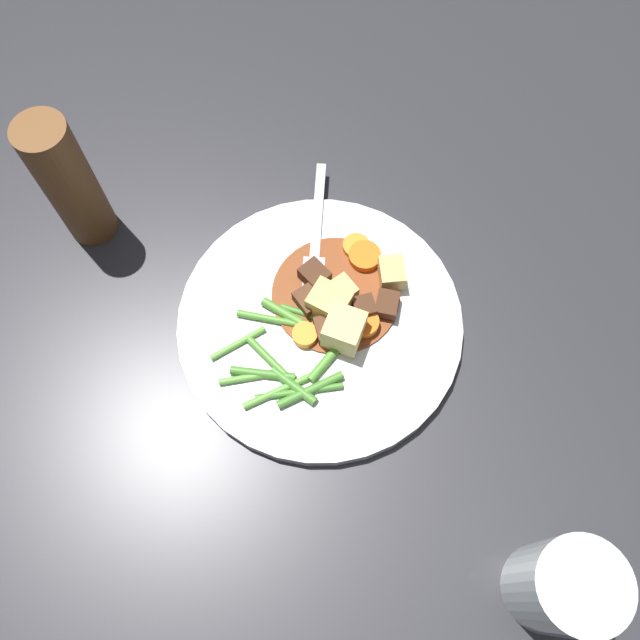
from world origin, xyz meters
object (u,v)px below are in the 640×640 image
(carrot_slice_0, at_px, (364,257))
(meat_chunk_3, at_px, (311,300))
(pepper_mill, at_px, (69,183))
(potato_chunk_2, at_px, (327,301))
(meat_chunk_2, at_px, (325,330))
(carrot_slice_1, at_px, (332,319))
(dinner_plate, at_px, (320,323))
(fork, at_px, (316,240))
(carrot_slice_4, at_px, (306,336))
(meat_chunk_4, at_px, (315,276))
(water_glass, at_px, (563,587))
(potato_chunk_0, at_px, (392,273))
(potato_chunk_3, at_px, (346,328))
(meat_chunk_0, at_px, (364,308))
(carrot_slice_2, at_px, (356,247))
(potato_chunk_1, at_px, (344,294))
(meat_chunk_1, at_px, (387,305))
(carrot_slice_3, at_px, (364,324))

(carrot_slice_0, bearing_deg, meat_chunk_3, 171.12)
(carrot_slice_0, relative_size, pepper_mill, 0.21)
(potato_chunk_2, relative_size, meat_chunk_2, 1.56)
(meat_chunk_3, bearing_deg, carrot_slice_1, -93.42)
(dinner_plate, distance_m, fork, 0.09)
(carrot_slice_4, distance_m, meat_chunk_4, 0.06)
(meat_chunk_4, bearing_deg, water_glass, -106.71)
(potato_chunk_0, xyz_separation_m, potato_chunk_2, (-0.07, 0.03, 0.00))
(potato_chunk_3, distance_m, meat_chunk_0, 0.03)
(potato_chunk_3, distance_m, meat_chunk_2, 0.02)
(carrot_slice_2, height_order, potato_chunk_0, potato_chunk_0)
(meat_chunk_4, distance_m, fork, 0.05)
(carrot_slice_2, distance_m, potato_chunk_1, 0.06)
(carrot_slice_0, distance_m, fork, 0.05)
(meat_chunk_3, height_order, water_glass, water_glass)
(carrot_slice_4, xyz_separation_m, fork, (0.09, 0.06, -0.00))
(carrot_slice_1, distance_m, carrot_slice_2, 0.08)
(carrot_slice_2, xyz_separation_m, carrot_slice_4, (-0.11, -0.02, 0.00))
(dinner_plate, relative_size, meat_chunk_0, 13.33)
(carrot_slice_2, bearing_deg, meat_chunk_0, -136.64)
(fork, distance_m, pepper_mill, 0.25)
(carrot_slice_4, xyz_separation_m, potato_chunk_2, (0.04, 0.00, 0.01))
(carrot_slice_0, bearing_deg, potato_chunk_3, -155.09)
(carrot_slice_0, height_order, carrot_slice_2, carrot_slice_0)
(pepper_mill, bearing_deg, meat_chunk_2, -79.06)
(meat_chunk_4, height_order, fork, meat_chunk_4)
(carrot_slice_0, xyz_separation_m, fork, (-0.01, 0.05, -0.00))
(potato_chunk_1, xyz_separation_m, fork, (0.03, 0.06, -0.01))
(potato_chunk_0, distance_m, meat_chunk_4, 0.08)
(dinner_plate, relative_size, carrot_slice_4, 11.40)
(potato_chunk_3, xyz_separation_m, meat_chunk_3, (0.01, 0.05, -0.01))
(carrot_slice_1, height_order, water_glass, water_glass)
(carrot_slice_0, xyz_separation_m, meat_chunk_4, (-0.05, 0.02, 0.00))
(meat_chunk_0, bearing_deg, carrot_slice_1, 145.85)
(carrot_slice_1, height_order, meat_chunk_4, meat_chunk_4)
(water_glass, bearing_deg, potato_chunk_3, 75.12)
(meat_chunk_3, distance_m, fork, 0.07)
(carrot_slice_2, bearing_deg, pepper_mill, 121.33)
(potato_chunk_1, distance_m, meat_chunk_3, 0.03)
(meat_chunk_2, height_order, fork, meat_chunk_2)
(meat_chunk_0, height_order, meat_chunk_3, meat_chunk_0)
(carrot_slice_2, height_order, potato_chunk_1, potato_chunk_1)
(carrot_slice_1, distance_m, pepper_mill, 0.28)
(meat_chunk_1, distance_m, pepper_mill, 0.33)
(carrot_slice_0, bearing_deg, meat_chunk_4, 154.26)
(meat_chunk_2, bearing_deg, potato_chunk_1, 13.35)
(fork, bearing_deg, meat_chunk_4, -142.31)
(carrot_slice_3, relative_size, potato_chunk_2, 0.77)
(meat_chunk_2, height_order, meat_chunk_4, meat_chunk_4)
(dinner_plate, xyz_separation_m, meat_chunk_2, (-0.01, -0.01, 0.02))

